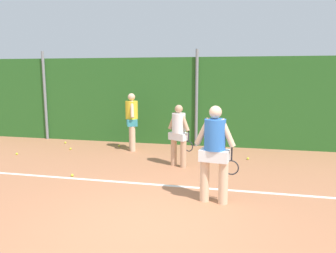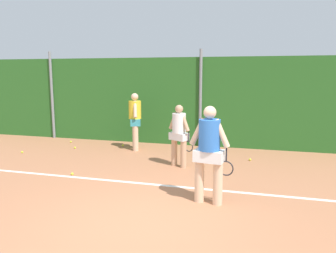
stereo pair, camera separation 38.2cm
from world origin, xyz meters
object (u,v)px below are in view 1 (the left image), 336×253
object	(u,v)px
player_backcourt_far	(132,118)
tennis_ball_2	(119,146)
tennis_ball_1	(65,143)
tennis_ball_5	(17,154)
player_midcourt	(179,132)
player_foreground_near	(215,149)
tennis_ball_3	(222,152)
tennis_ball_4	(248,159)
tennis_ball_0	(72,175)
tennis_ball_7	(71,149)

from	to	relation	value
player_backcourt_far	tennis_ball_2	xyz separation A→B (m)	(-0.57, 0.32, -0.98)
tennis_ball_1	tennis_ball_5	distance (m)	1.86
player_midcourt	tennis_ball_1	world-z (taller)	player_midcourt
player_foreground_near	tennis_ball_1	size ratio (longest dim) A/B	27.90
player_foreground_near	tennis_ball_2	size ratio (longest dim) A/B	27.90
player_foreground_near	tennis_ball_3	xyz separation A→B (m)	(-0.07, 3.97, -1.00)
tennis_ball_3	tennis_ball_4	xyz separation A→B (m)	(0.76, -0.65, 0.00)
tennis_ball_0	tennis_ball_1	size ratio (longest dim) A/B	1.00
player_backcourt_far	tennis_ball_2	size ratio (longest dim) A/B	27.31
tennis_ball_7	tennis_ball_5	bearing A→B (deg)	-142.41
tennis_ball_2	tennis_ball_3	world-z (taller)	same
tennis_ball_5	tennis_ball_3	bearing A→B (deg)	14.81
player_midcourt	player_backcourt_far	size ratio (longest dim) A/B	0.90
player_foreground_near	player_midcourt	xyz separation A→B (m)	(-1.10, 2.25, -0.12)
tennis_ball_2	tennis_ball_5	xyz separation A→B (m)	(-2.60, -1.71, 0.00)
tennis_ball_0	tennis_ball_3	bearing A→B (deg)	43.19
player_backcourt_far	tennis_ball_7	xyz separation A→B (m)	(-1.93, -0.43, -0.98)
player_foreground_near	tennis_ball_5	size ratio (longest dim) A/B	27.90
tennis_ball_0	tennis_ball_3	distance (m)	4.58
tennis_ball_0	tennis_ball_7	xyz separation A→B (m)	(-1.42, 2.50, 0.00)
tennis_ball_1	tennis_ball_0	bearing A→B (deg)	-58.04
player_backcourt_far	tennis_ball_1	xyz separation A→B (m)	(-2.57, 0.38, -0.98)
tennis_ball_2	tennis_ball_4	xyz separation A→B (m)	(4.16, -0.77, 0.00)
player_foreground_near	player_backcourt_far	bearing A→B (deg)	135.62
player_foreground_near	tennis_ball_4	xyz separation A→B (m)	(0.69, 3.32, -1.00)
tennis_ball_3	tennis_ball_2	bearing A→B (deg)	177.96
player_backcourt_far	tennis_ball_5	distance (m)	3.60
tennis_ball_4	tennis_ball_5	xyz separation A→B (m)	(-6.76, -0.94, 0.00)
tennis_ball_3	tennis_ball_4	world-z (taller)	same
tennis_ball_3	tennis_ball_1	bearing A→B (deg)	178.14
tennis_ball_5	tennis_ball_7	xyz separation A→B (m)	(1.24, 0.96, 0.00)
player_foreground_near	player_backcourt_far	size ratio (longest dim) A/B	1.02
tennis_ball_7	tennis_ball_1	bearing A→B (deg)	128.49
tennis_ball_4	tennis_ball_5	world-z (taller)	same
tennis_ball_2	tennis_ball_0	bearing A→B (deg)	-88.85
player_foreground_near	tennis_ball_3	world-z (taller)	player_foreground_near
tennis_ball_0	player_backcourt_far	bearing A→B (deg)	80.16
player_midcourt	tennis_ball_1	bearing A→B (deg)	-176.82
player_backcourt_far	tennis_ball_3	world-z (taller)	player_backcourt_far
player_foreground_near	player_backcourt_far	distance (m)	4.76
tennis_ball_1	tennis_ball_3	distance (m)	5.41
tennis_ball_3	tennis_ball_7	size ratio (longest dim) A/B	1.00
player_foreground_near	tennis_ball_7	world-z (taller)	player_foreground_near
tennis_ball_2	tennis_ball_7	world-z (taller)	same
player_midcourt	tennis_ball_4	xyz separation A→B (m)	(1.79, 1.07, -0.87)
tennis_ball_2	tennis_ball_4	size ratio (longest dim) A/B	1.00
tennis_ball_1	tennis_ball_4	distance (m)	6.22
tennis_ball_1	tennis_ball_3	world-z (taller)	same
tennis_ball_0	tennis_ball_7	distance (m)	2.88
player_midcourt	tennis_ball_5	distance (m)	5.05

